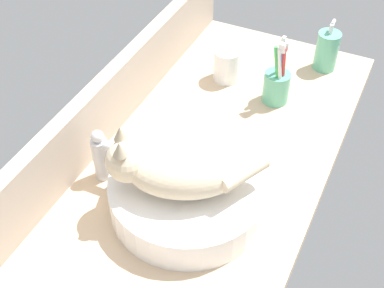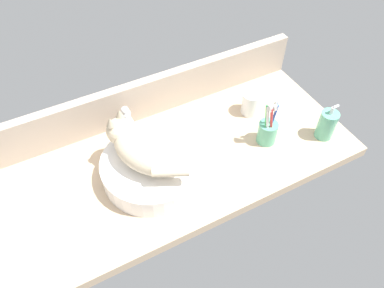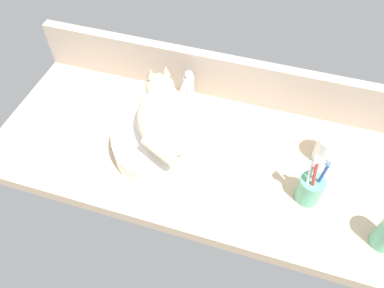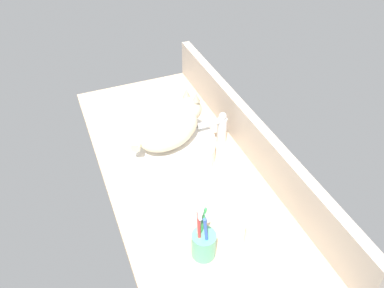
{
  "view_description": "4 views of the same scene",
  "coord_description": "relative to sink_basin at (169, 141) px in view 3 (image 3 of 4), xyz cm",
  "views": [
    {
      "loc": [
        -75.78,
        -35.07,
        88.95
      ],
      "look_at": [
        -0.23,
        0.82,
        9.63
      ],
      "focal_mm": 50.0,
      "sensor_mm": 36.0,
      "label": 1
    },
    {
      "loc": [
        -32.42,
        -75.31,
        101.52
      ],
      "look_at": [
        4.57,
        -4.98,
        11.06
      ],
      "focal_mm": 35.0,
      "sensor_mm": 36.0,
      "label": 2
    },
    {
      "loc": [
        18.96,
        -68.04,
        91.5
      ],
      "look_at": [
        -0.76,
        -4.6,
        7.95
      ],
      "focal_mm": 35.0,
      "sensor_mm": 36.0,
      "label": 3
    },
    {
      "loc": [
        88.76,
        -33.31,
        92.91
      ],
      "look_at": [
        -2.92,
        4.11,
        8.48
      ],
      "focal_mm": 35.0,
      "sensor_mm": 36.0,
      "label": 4
    }
  ],
  "objects": [
    {
      "name": "ground_plane",
      "position": [
        8.88,
        2.4,
        -5.78
      ],
      "size": [
        127.8,
        54.87,
        4.0
      ],
      "primitive_type": "cube",
      "color": "#D1B28E"
    },
    {
      "name": "backsplash_panel",
      "position": [
        8.88,
        28.03,
        4.32
      ],
      "size": [
        127.8,
        3.6,
        16.19
      ],
      "primitive_type": "cube",
      "color": "#AD9E8E",
      "rests_on": "ground_plane"
    },
    {
      "name": "sink_basin",
      "position": [
        0.0,
        0.0,
        0.0
      ],
      "size": [
        33.42,
        33.42,
        7.56
      ],
      "primitive_type": "cylinder",
      "color": "white",
      "rests_on": "ground_plane"
    },
    {
      "name": "cat",
      "position": [
        -0.74,
        1.15,
        9.54
      ],
      "size": [
        27.06,
        30.12,
        14.0
      ],
      "color": "beige",
      "rests_on": "sink_basin"
    },
    {
      "name": "faucet",
      "position": [
        -0.31,
        20.07,
        3.53
      ],
      "size": [
        3.6,
        11.82,
        13.6
      ],
      "color": "silver",
      "rests_on": "ground_plane"
    },
    {
      "name": "toothbrush_cup",
      "position": [
        42.48,
        -4.98,
        1.28
      ],
      "size": [
        6.88,
        6.88,
        18.68
      ],
      "color": "#5BB28E",
      "rests_on": "ground_plane"
    },
    {
      "name": "water_glass",
      "position": [
        45.98,
        10.4,
        0.12
      ],
      "size": [
        7.45,
        7.45,
        9.06
      ],
      "color": "white",
      "rests_on": "ground_plane"
    }
  ]
}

